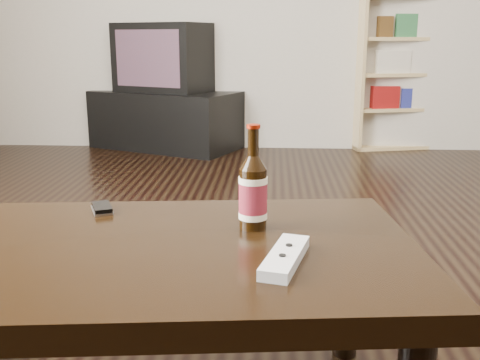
# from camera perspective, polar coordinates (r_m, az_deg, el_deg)

# --- Properties ---
(floor) EXTENTS (5.00, 6.00, 0.01)m
(floor) POSITION_cam_1_polar(r_m,az_deg,el_deg) (1.67, 7.05, -17.01)
(floor) COLOR black
(floor) RESTS_ON ground
(tv_stand) EXTENTS (1.25, 0.97, 0.45)m
(tv_stand) POSITION_cam_1_polar(r_m,az_deg,el_deg) (4.52, -7.53, 6.10)
(tv_stand) COLOR black
(tv_stand) RESTS_ON floor
(tv) EXTENTS (0.81, 0.68, 0.52)m
(tv) POSITION_cam_1_polar(r_m,az_deg,el_deg) (4.48, -7.74, 12.23)
(tv) COLOR black
(tv) RESTS_ON tv_stand
(bookshelf) EXTENTS (0.67, 0.42, 1.16)m
(bookshelf) POSITION_cam_1_polar(r_m,az_deg,el_deg) (4.63, 15.11, 10.65)
(bookshelf) COLOR tan
(bookshelf) RESTS_ON floor
(coffee_table) EXTENTS (1.21, 0.79, 0.43)m
(coffee_table) POSITION_cam_1_polar(r_m,az_deg,el_deg) (1.24, -9.03, -9.04)
(coffee_table) COLOR black
(coffee_table) RESTS_ON floor
(beer_bottle) EXTENTS (0.07, 0.07, 0.24)m
(beer_bottle) POSITION_cam_1_polar(r_m,az_deg,el_deg) (1.29, 1.33, -1.28)
(beer_bottle) COLOR black
(beer_bottle) RESTS_ON coffee_table
(phone) EXTENTS (0.08, 0.10, 0.02)m
(phone) POSITION_cam_1_polar(r_m,az_deg,el_deg) (1.48, -13.85, -2.80)
(phone) COLOR #A3A3A5
(phone) RESTS_ON coffee_table
(remote) EXTENTS (0.11, 0.21, 0.03)m
(remote) POSITION_cam_1_polar(r_m,az_deg,el_deg) (1.12, 4.60, -7.82)
(remote) COLOR silver
(remote) RESTS_ON coffee_table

